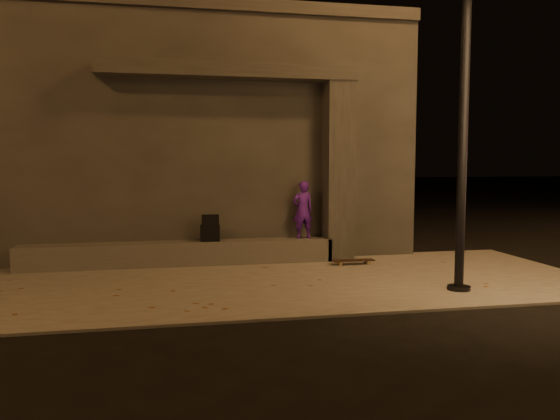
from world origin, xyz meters
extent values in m
plane|color=black|center=(0.00, 0.00, 0.00)|extent=(120.00, 120.00, 0.00)
cube|color=#66625A|center=(0.00, 2.00, 0.02)|extent=(11.00, 4.40, 0.04)
cube|color=#353230|center=(-1.00, 6.50, 2.60)|extent=(9.00, 5.00, 5.20)
cube|color=#353230|center=(-1.00, 4.05, 5.10)|extent=(9.00, 0.30, 0.25)
cube|color=#57544F|center=(-1.50, 3.75, 0.27)|extent=(6.00, 0.55, 0.45)
cube|color=#353230|center=(1.70, 3.75, 1.84)|extent=(0.55, 0.55, 3.60)
cube|color=#353230|center=(-0.50, 3.80, 3.78)|extent=(5.00, 0.70, 0.28)
imported|color=#5419A5|center=(0.96, 3.75, 1.07)|extent=(0.45, 0.33, 1.16)
cube|color=black|center=(-0.91, 3.75, 0.65)|extent=(0.40, 0.27, 0.31)
cube|color=black|center=(-0.91, 3.75, 0.91)|extent=(0.34, 0.07, 0.22)
cube|color=black|center=(1.82, 3.10, 0.12)|extent=(0.84, 0.24, 0.02)
cylinder|color=#B28B47|center=(2.10, 3.17, 0.07)|extent=(0.06, 0.04, 0.06)
cylinder|color=#B28B47|center=(2.09, 3.01, 0.07)|extent=(0.06, 0.04, 0.06)
cylinder|color=#B28B47|center=(1.54, 3.19, 0.07)|extent=(0.06, 0.04, 0.06)
cylinder|color=#B28B47|center=(1.54, 3.03, 0.07)|extent=(0.06, 0.04, 0.06)
cube|color=#99999E|center=(2.09, 3.09, 0.10)|extent=(0.06, 0.17, 0.02)
cube|color=#99999E|center=(1.54, 3.11, 0.10)|extent=(0.06, 0.17, 0.02)
cylinder|color=black|center=(2.75, 0.77, 3.67)|extent=(0.14, 0.14, 7.34)
cylinder|color=black|center=(2.75, 0.77, 0.05)|extent=(0.36, 0.36, 0.10)
camera|label=1|loc=(-1.67, -6.92, 2.04)|focal=35.00mm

